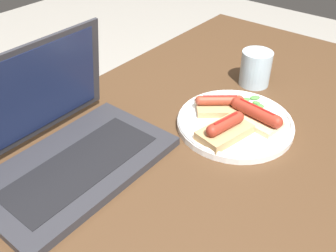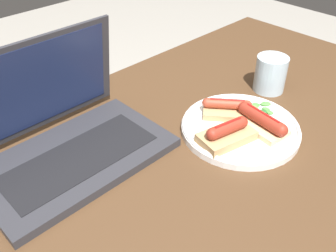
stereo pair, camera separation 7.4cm
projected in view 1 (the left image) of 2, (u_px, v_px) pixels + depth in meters
name	position (u px, v px, depth m)	size (l,w,h in m)	color
desk	(177.00, 183.00, 0.81)	(1.49, 0.73, 0.71)	#4C331E
laptop	(63.00, 145.00, 0.72)	(0.37, 0.25, 0.22)	#2D2D33
plate	(235.00, 123.00, 0.83)	(0.26, 0.26, 0.02)	white
sausage_toast_left	(256.00, 115.00, 0.81)	(0.08, 0.13, 0.04)	#D6B784
sausage_toast_middle	(225.00, 129.00, 0.77)	(0.13, 0.09, 0.05)	tan
sausage_toast_right	(219.00, 104.00, 0.86)	(0.12, 0.12, 0.04)	tan
salad_pile	(250.00, 103.00, 0.88)	(0.08, 0.06, 0.01)	#4C8E3D
drinking_glass	(256.00, 68.00, 0.96)	(0.08, 0.08, 0.09)	silver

